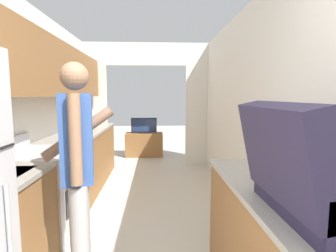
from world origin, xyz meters
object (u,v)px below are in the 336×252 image
object	(u,v)px
person	(78,173)
television	(144,126)
suitcase	(311,179)
book_stack	(285,176)
range_oven	(43,195)
tv_cabinet	(144,144)

from	to	relation	value
person	television	distance (m)	4.34
person	television	size ratio (longest dim) A/B	2.79
person	suitcase	world-z (taller)	person
person	book_stack	size ratio (longest dim) A/B	6.65
range_oven	tv_cabinet	world-z (taller)	range_oven
television	book_stack	bearing A→B (deg)	-76.36
person	suitcase	xyz separation A→B (m)	(1.25, -0.72, 0.17)
book_stack	tv_cabinet	distance (m)	4.77
tv_cabinet	television	world-z (taller)	television
television	range_oven	bearing A→B (deg)	-103.46
book_stack	television	distance (m)	4.69
tv_cabinet	television	xyz separation A→B (m)	(0.00, -0.04, 0.46)
person	book_stack	distance (m)	1.40
book_stack	tv_cabinet	size ratio (longest dim) A/B	0.29
suitcase	book_stack	bearing A→B (deg)	74.54
tv_cabinet	television	size ratio (longest dim) A/B	1.47
range_oven	person	distance (m)	1.04
suitcase	television	distance (m)	5.15
range_oven	person	size ratio (longest dim) A/B	0.62
range_oven	person	xyz separation A→B (m)	(0.58, -0.74, 0.44)
range_oven	book_stack	bearing A→B (deg)	-26.28
person	suitcase	bearing A→B (deg)	-132.24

